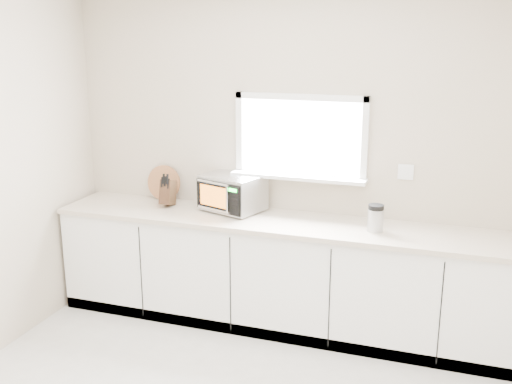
% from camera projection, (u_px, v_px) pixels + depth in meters
% --- Properties ---
extents(back_wall, '(4.00, 0.17, 2.70)m').
position_uv_depth(back_wall, '(301.00, 159.00, 4.93)').
color(back_wall, '#C3AE9B').
rests_on(back_wall, ground).
extents(cabinets, '(3.92, 0.60, 0.88)m').
position_uv_depth(cabinets, '(289.00, 277.00, 4.90)').
color(cabinets, white).
rests_on(cabinets, ground).
extents(countertop, '(3.92, 0.64, 0.04)m').
position_uv_depth(countertop, '(290.00, 224.00, 4.77)').
color(countertop, beige).
rests_on(countertop, cabinets).
extents(microwave, '(0.57, 0.51, 0.31)m').
position_uv_depth(microwave, '(232.00, 192.00, 5.00)').
color(microwave, black).
rests_on(microwave, countertop).
extents(knife_block, '(0.11, 0.21, 0.30)m').
position_uv_depth(knife_block, '(168.00, 192.00, 5.15)').
color(knife_block, '#412A17').
rests_on(knife_block, countertop).
extents(cutting_board, '(0.31, 0.08, 0.31)m').
position_uv_depth(cutting_board, '(164.00, 183.00, 5.34)').
color(cutting_board, '#9A5B3B').
rests_on(cutting_board, countertop).
extents(coffee_grinder, '(0.14, 0.14, 0.21)m').
position_uv_depth(coffee_grinder, '(376.00, 218.00, 4.50)').
color(coffee_grinder, '#B0B3B8').
rests_on(coffee_grinder, countertop).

